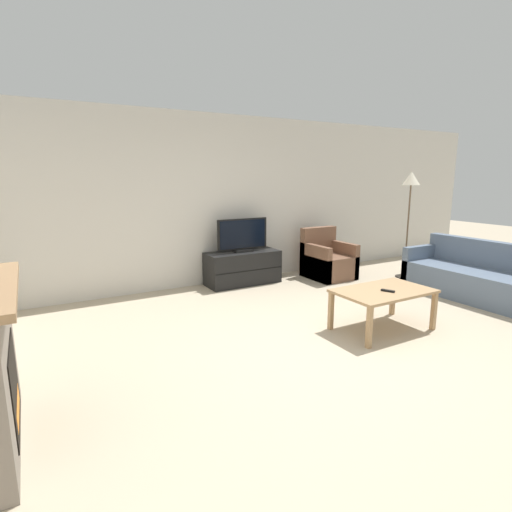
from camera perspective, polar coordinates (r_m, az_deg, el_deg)
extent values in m
plane|color=tan|center=(4.41, 11.81, -12.16)|extent=(24.00, 24.00, 0.00)
cube|color=beige|center=(6.55, -5.19, 7.89)|extent=(12.00, 0.06, 2.70)
cube|color=black|center=(3.17, -31.23, -15.56)|extent=(0.01, 0.69, 0.57)
cube|color=orange|center=(3.24, -30.89, -18.06)|extent=(0.01, 0.48, 0.11)
cube|color=black|center=(6.54, -1.91, -1.68)|extent=(1.21, 0.49, 0.54)
cube|color=black|center=(6.32, -0.86, -2.12)|extent=(1.19, 0.01, 0.01)
cube|color=black|center=(6.48, -1.93, 0.80)|extent=(0.31, 0.18, 0.04)
cube|color=black|center=(6.43, -1.95, 3.16)|extent=(0.88, 0.03, 0.50)
cube|color=black|center=(6.42, -1.88, 3.15)|extent=(0.81, 0.01, 0.45)
cube|color=brown|center=(7.04, 10.35, -1.48)|extent=(0.70, 0.76, 0.40)
cube|color=brown|center=(7.19, 8.89, 2.31)|extent=(0.70, 0.14, 0.45)
cube|color=brown|center=(6.83, 8.46, -0.93)|extent=(0.10, 0.76, 0.60)
cube|color=brown|center=(7.21, 12.21, -0.41)|extent=(0.10, 0.76, 0.60)
cube|color=#A37F56|center=(4.77, 17.76, -4.79)|extent=(1.10, 0.68, 0.03)
cube|color=#A37F56|center=(4.30, 15.87, -9.80)|extent=(0.05, 0.05, 0.44)
cube|color=#A37F56|center=(5.04, 24.06, -7.20)|extent=(0.05, 0.05, 0.44)
cube|color=#A37F56|center=(4.70, 10.65, -7.70)|extent=(0.05, 0.05, 0.44)
cube|color=#A37F56|center=(5.39, 18.95, -5.64)|extent=(0.05, 0.05, 0.44)
cube|color=black|center=(4.70, 18.32, -4.74)|extent=(0.10, 0.15, 0.02)
cube|color=slate|center=(6.55, 29.43, -3.67)|extent=(0.81, 2.13, 0.42)
cube|color=slate|center=(6.74, 31.18, 0.09)|extent=(0.16, 2.13, 0.39)
cube|color=slate|center=(7.07, 22.51, -1.13)|extent=(0.81, 0.11, 0.63)
cylinder|color=black|center=(7.48, 20.39, -2.77)|extent=(0.30, 0.30, 0.01)
cylinder|color=brown|center=(7.33, 20.82, 3.28)|extent=(0.03, 0.03, 1.58)
cone|color=beige|center=(7.27, 21.32, 10.30)|extent=(0.29, 0.29, 0.22)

